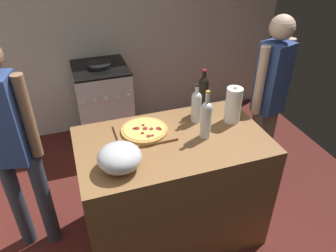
% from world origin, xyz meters
% --- Properties ---
extents(ground_plane, '(4.45, 3.01, 0.02)m').
position_xyz_m(ground_plane, '(0.00, 1.21, -0.01)').
color(ground_plane, '#511E19').
extents(kitchen_wall_rear, '(4.45, 0.10, 2.60)m').
position_xyz_m(kitchen_wall_rear, '(0.00, 2.46, 1.30)').
color(kitchen_wall_rear, '#BCB7AD').
rests_on(kitchen_wall_rear, ground_plane).
extents(counter, '(1.34, 0.78, 0.92)m').
position_xyz_m(counter, '(0.21, 0.60, 0.46)').
color(counter, olive).
rests_on(counter, ground_plane).
extents(cutting_board, '(0.40, 0.32, 0.02)m').
position_xyz_m(cutting_board, '(0.05, 0.73, 0.93)').
color(cutting_board, olive).
rests_on(cutting_board, counter).
extents(pizza, '(0.33, 0.33, 0.03)m').
position_xyz_m(pizza, '(0.05, 0.73, 0.96)').
color(pizza, tan).
rests_on(pizza, cutting_board).
extents(mixing_bowl, '(0.27, 0.27, 0.17)m').
position_xyz_m(mixing_bowl, '(-0.19, 0.41, 1.01)').
color(mixing_bowl, '#B2B2B7').
rests_on(mixing_bowl, counter).
extents(paper_towel_roll, '(0.12, 0.12, 0.28)m').
position_xyz_m(paper_towel_roll, '(0.72, 0.68, 1.06)').
color(paper_towel_roll, white).
rests_on(paper_towel_roll, counter).
extents(wine_bottle_green, '(0.08, 0.08, 0.36)m').
position_xyz_m(wine_bottle_green, '(0.44, 0.56, 1.08)').
color(wine_bottle_green, silver).
rests_on(wine_bottle_green, counter).
extents(wine_bottle_amber, '(0.08, 0.08, 0.36)m').
position_xyz_m(wine_bottle_amber, '(0.56, 0.87, 1.09)').
color(wine_bottle_amber, black).
rests_on(wine_bottle_amber, counter).
extents(wine_bottle_clear, '(0.07, 0.07, 0.31)m').
position_xyz_m(wine_bottle_clear, '(0.46, 0.77, 1.06)').
color(wine_bottle_clear, silver).
rests_on(wine_bottle_clear, counter).
extents(stove, '(0.56, 0.62, 0.97)m').
position_xyz_m(stove, '(-0.07, 2.06, 0.47)').
color(stove, '#B7B7BC').
rests_on(stove, ground_plane).
extents(person_in_stripes, '(0.36, 0.24, 1.67)m').
position_xyz_m(person_in_stripes, '(-0.83, 0.84, 0.96)').
color(person_in_stripes, '#383D4C').
rests_on(person_in_stripes, ground_plane).
extents(person_in_red, '(0.37, 0.26, 1.63)m').
position_xyz_m(person_in_red, '(1.19, 0.90, 0.94)').
color(person_in_red, slate).
rests_on(person_in_red, ground_plane).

